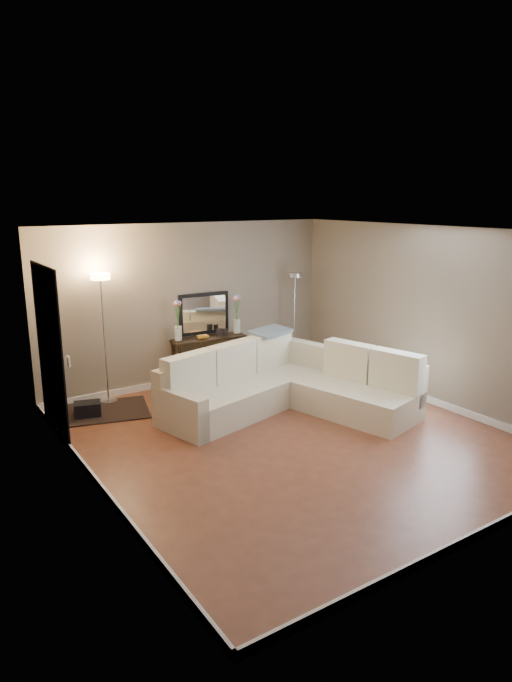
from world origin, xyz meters
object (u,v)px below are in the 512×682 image
floor_lamp_lit (103,313)px  console_table (205,358)px  sectional_sofa (283,386)px  floor_lamp_unlit (294,301)px

floor_lamp_lit → console_table: bearing=1.4°
sectional_sofa → floor_lamp_lit: bearing=140.9°
console_table → floor_lamp_unlit: (1.73, -0.13, 0.78)m
sectional_sofa → floor_lamp_unlit: bearing=49.0°
floor_lamp_lit → floor_lamp_unlit: 3.39m
floor_lamp_lit → floor_lamp_unlit: bearing=-1.5°
floor_lamp_lit → floor_lamp_unlit: size_ratio=1.13×
console_table → floor_lamp_lit: 1.91m
sectional_sofa → console_table: size_ratio=2.58×
sectional_sofa → console_table: bearing=102.4°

